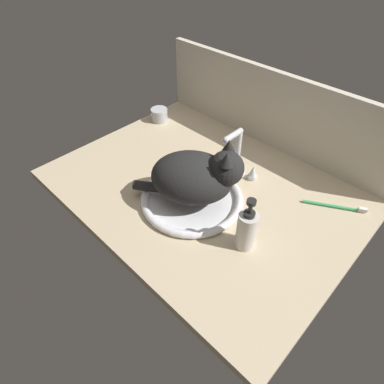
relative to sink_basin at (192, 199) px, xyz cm
name	(u,v)px	position (x,y,z in cm)	size (l,w,h in cm)	color
countertop	(202,190)	(-2.23, 7.21, -2.60)	(101.18, 74.22, 3.00)	#CCB793
backsplash_wall	(272,113)	(-2.23, 45.53, 11.90)	(101.18, 2.40, 32.01)	beige
sink_basin	(192,199)	(0.00, 0.00, 0.00)	(33.25, 33.25, 2.50)	white
faucet	(236,155)	(0.00, 22.06, 5.71)	(17.84, 10.44, 17.45)	silver
cat	(198,176)	(1.59, 1.08, 9.67)	(32.80, 30.20, 20.27)	black
soap_pump_bottle	(247,230)	(23.15, -2.38, 5.47)	(5.65, 5.65, 17.73)	silver
metal_jar	(159,115)	(-45.85, 26.61, 1.67)	(7.22, 7.22, 5.51)	#B2B5BA
toothbrush	(336,206)	(35.07, 29.85, -0.49)	(17.43, 10.62, 1.70)	#3FB266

